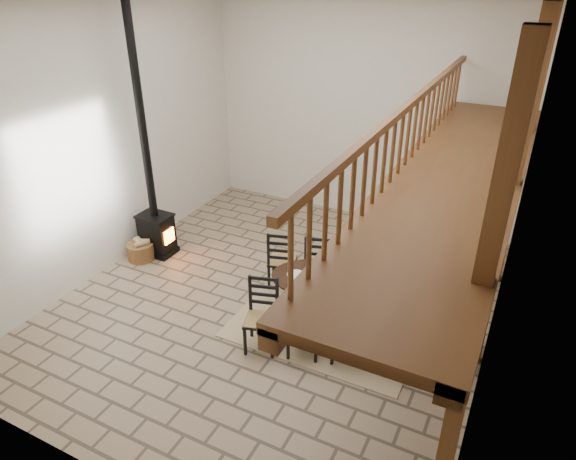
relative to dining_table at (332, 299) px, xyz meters
The scene contains 7 objects.
ground 1.14m from the dining_table, behind, with size 8.00×8.00×0.00m, color #8B765D.
room_shell 2.61m from the dining_table, 30.92° to the left, with size 7.02×8.02×5.01m.
rug 0.40m from the dining_table, 73.23° to the right, with size 3.00×2.50×0.02m, color tan.
dining_table is the anchor object (origin of this frame).
wood_stove 4.13m from the dining_table, behind, with size 0.67×0.52×5.00m.
log_basket 4.20m from the dining_table, behind, with size 0.53×0.53×0.44m.
log_stack 4.30m from the dining_table, behind, with size 0.29×0.21×0.39m.
Camera 1 is at (3.54, -6.61, 5.39)m, focal length 32.00 mm.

